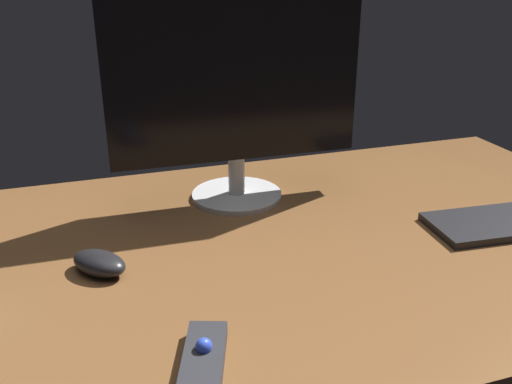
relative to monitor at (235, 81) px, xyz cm
name	(u,v)px	position (x,y,z in cm)	size (l,w,h in cm)	color
desk	(308,242)	(7.34, -21.61, -25.95)	(140.00, 84.00, 2.00)	brown
monitor	(235,81)	(0.00, 0.00, 0.00)	(51.08, 19.08, 44.79)	silver
computer_mouse	(99,263)	(-29.86, -22.50, -23.17)	(10.08, 5.70, 3.55)	black
media_remote	(202,368)	(-19.58, -51.43, -23.79)	(10.30, 17.25, 3.63)	#2D2D33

